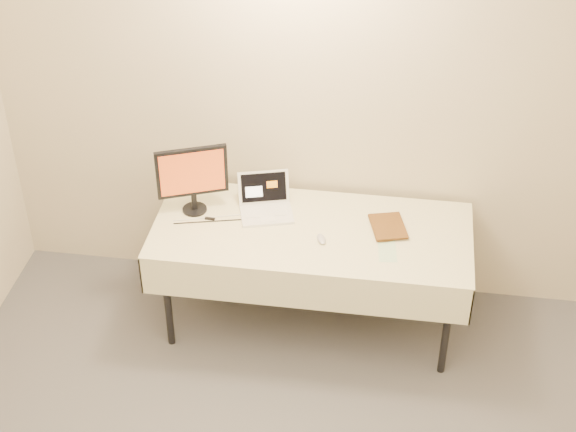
# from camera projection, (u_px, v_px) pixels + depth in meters

# --- Properties ---
(back_wall) EXTENTS (4.00, 0.10, 2.70)m
(back_wall) POSITION_uv_depth(u_px,v_px,m) (323.00, 99.00, 5.14)
(back_wall) COLOR beige
(back_wall) RESTS_ON ground
(table) EXTENTS (1.86, 0.81, 0.74)m
(table) POSITION_uv_depth(u_px,v_px,m) (312.00, 238.00, 5.17)
(table) COLOR black
(table) RESTS_ON ground
(laptop) EXTENTS (0.38, 0.37, 0.20)m
(laptop) POSITION_uv_depth(u_px,v_px,m) (265.00, 203.00, 5.26)
(laptop) COLOR white
(laptop) RESTS_ON table
(monitor) EXTENTS (0.40, 0.19, 0.43)m
(monitor) POSITION_uv_depth(u_px,v_px,m) (192.00, 175.00, 5.14)
(monitor) COLOR black
(monitor) RESTS_ON table
(book) EXTENTS (0.19, 0.07, 0.26)m
(book) POSITION_uv_depth(u_px,v_px,m) (373.00, 212.00, 5.05)
(book) COLOR #985C1B
(book) RESTS_ON table
(alarm_clock) EXTENTS (0.12, 0.06, 0.05)m
(alarm_clock) POSITION_uv_depth(u_px,v_px,m) (249.00, 190.00, 5.42)
(alarm_clock) COLOR black
(alarm_clock) RESTS_ON table
(clicker) EXTENTS (0.08, 0.11, 0.02)m
(clicker) POSITION_uv_depth(u_px,v_px,m) (321.00, 239.00, 5.04)
(clicker) COLOR #B3B3B6
(clicker) RESTS_ON table
(paper_form) EXTENTS (0.13, 0.27, 0.00)m
(paper_form) POSITION_uv_depth(u_px,v_px,m) (387.00, 248.00, 4.99)
(paper_form) COLOR #B9E3B4
(paper_form) RESTS_ON table
(usb_dongle) EXTENTS (0.06, 0.02, 0.01)m
(usb_dongle) POSITION_uv_depth(u_px,v_px,m) (210.00, 219.00, 5.21)
(usb_dongle) COLOR black
(usb_dongle) RESTS_ON table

